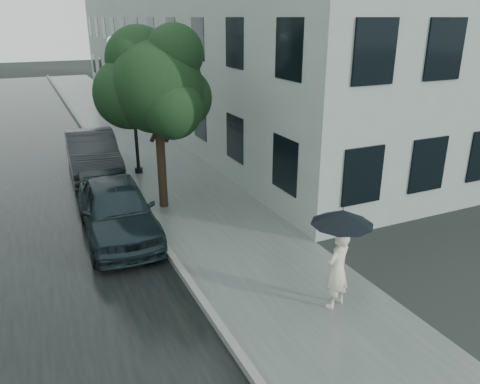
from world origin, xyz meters
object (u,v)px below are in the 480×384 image
lamp_post (128,98)px  car_near (117,209)px  car_far (92,154)px  pedestrian (337,270)px  street_tree (156,85)px

lamp_post → car_near: (-1.56, -4.99, -2.00)m
lamp_post → car_far: bearing=158.2°
pedestrian → car_near: pedestrian is taller
street_tree → car_far: (-1.42, 3.89, -2.81)m
pedestrian → lamp_post: size_ratio=0.34×
car_near → car_far: size_ratio=0.93×
street_tree → car_far: bearing=110.0°
street_tree → car_near: 3.64m
pedestrian → street_tree: street_tree is taller
street_tree → lamp_post: street_tree is taller
car_near → street_tree: bearing=46.4°
pedestrian → car_far: size_ratio=0.35×
car_far → car_near: bearing=-89.7°
car_near → car_far: car_far is taller
street_tree → car_far: size_ratio=1.12×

